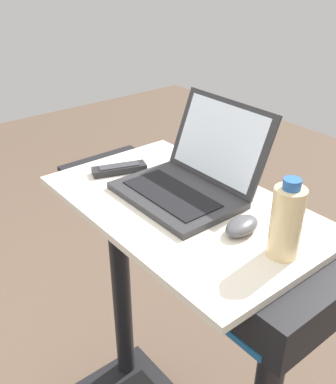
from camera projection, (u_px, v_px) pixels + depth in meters
The scene contains 5 objects.
desk_board at pixel (183, 206), 1.16m from camera, with size 0.75×0.46×0.02m, color beige.
laptop at pixel (190, 177), 1.18m from camera, with size 0.33×0.31×0.23m.
computer_mouse at pixel (242, 226), 1.03m from camera, with size 0.06×0.10×0.03m, color #4C4C51.
water_bottle at pixel (286, 221), 0.92m from camera, with size 0.07×0.07×0.18m.
tv_remote at pixel (119, 169), 1.31m from camera, with size 0.10×0.17×0.02m.
Camera 1 is at (0.75, 0.04, 1.68)m, focal length 41.25 mm.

